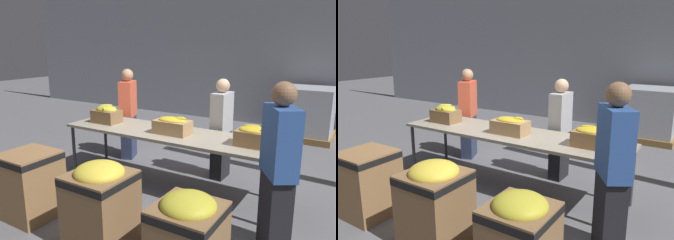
# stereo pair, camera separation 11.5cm
# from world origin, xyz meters

# --- Properties ---
(ground_plane) EXTENTS (30.00, 30.00, 0.00)m
(ground_plane) POSITION_xyz_m (0.00, 0.00, 0.00)
(ground_plane) COLOR slate
(wall_back) EXTENTS (16.00, 0.08, 4.00)m
(wall_back) POSITION_xyz_m (0.00, 4.44, 2.00)
(wall_back) COLOR #9399A3
(wall_back) RESTS_ON ground_plane
(sorting_table) EXTENTS (3.24, 0.84, 0.81)m
(sorting_table) POSITION_xyz_m (0.00, 0.00, 0.76)
(sorting_table) COLOR #9E937F
(sorting_table) RESTS_ON ground_plane
(banana_box_0) EXTENTS (0.41, 0.28, 0.28)m
(banana_box_0) POSITION_xyz_m (-1.16, -0.03, 0.94)
(banana_box_0) COLOR olive
(banana_box_0) RESTS_ON sorting_table
(banana_box_1) EXTENTS (0.48, 0.29, 0.25)m
(banana_box_1) POSITION_xyz_m (0.03, -0.05, 0.92)
(banana_box_1) COLOR tan
(banana_box_1) RESTS_ON sorting_table
(banana_box_2) EXTENTS (0.39, 0.29, 0.25)m
(banana_box_2) POSITION_xyz_m (1.12, -0.01, 0.93)
(banana_box_2) COLOR olive
(banana_box_2) RESTS_ON sorting_table
(volunteer_0) EXTENTS (0.21, 0.41, 1.50)m
(volunteer_0) POSITION_xyz_m (0.43, 0.70, 0.75)
(volunteer_0) COLOR black
(volunteer_0) RESTS_ON ground_plane
(volunteer_1) EXTENTS (0.43, 0.50, 1.67)m
(volunteer_1) POSITION_xyz_m (1.59, -0.74, 0.83)
(volunteer_1) COLOR black
(volunteer_1) RESTS_ON ground_plane
(volunteer_2) EXTENTS (0.35, 0.47, 1.57)m
(volunteer_2) POSITION_xyz_m (-1.33, 0.71, 0.78)
(volunteer_2) COLOR #2D3856
(volunteer_2) RESTS_ON ground_plane
(donation_bin_0) EXTENTS (0.58, 0.58, 0.78)m
(donation_bin_0) POSITION_xyz_m (-1.00, -1.53, 0.42)
(donation_bin_0) COLOR olive
(donation_bin_0) RESTS_ON ground_plane
(donation_bin_1) EXTENTS (0.59, 0.59, 0.88)m
(donation_bin_1) POSITION_xyz_m (0.09, -1.53, 0.46)
(donation_bin_1) COLOR olive
(donation_bin_1) RESTS_ON ground_plane
(donation_bin_2) EXTENTS (0.56, 0.56, 0.79)m
(donation_bin_2) POSITION_xyz_m (1.06, -1.53, 0.42)
(donation_bin_2) COLOR olive
(donation_bin_2) RESTS_ON ground_plane
(pallet_stack_0) EXTENTS (1.10, 1.10, 1.10)m
(pallet_stack_0) POSITION_xyz_m (1.17, 3.66, 0.54)
(pallet_stack_0) COLOR olive
(pallet_stack_0) RESTS_ON ground_plane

